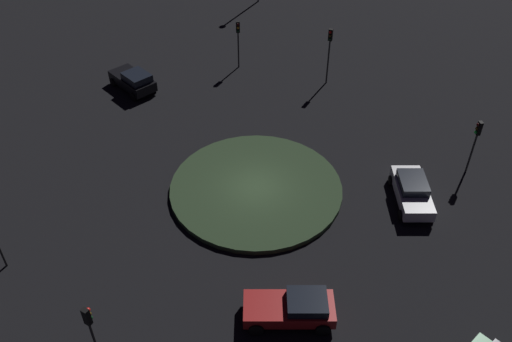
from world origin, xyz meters
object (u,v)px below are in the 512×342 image
Objects in this scene: traffic_light_southwest at (329,46)px; car_red at (292,308)px; traffic_light_northeast at (91,327)px; car_white at (412,191)px; traffic_light_southwest_near at (238,35)px; car_black at (133,80)px; traffic_light_northwest at (476,137)px.

car_red is at bearing 13.73° from traffic_light_southwest.
car_white is at bearing -25.73° from traffic_light_northeast.
traffic_light_northeast reaches higher than car_white.
car_white is 1.13× the size of traffic_light_southwest_near.
traffic_light_northwest is (-13.53, 20.51, 1.90)m from car_black.
traffic_light_southwest is (-12.93, 7.24, 2.37)m from car_black.
car_black is 0.94× the size of traffic_light_southwest.
traffic_light_northeast reaches higher than car_black.
car_white is 5.23m from traffic_light_northwest.
traffic_light_northwest is at bearing 42.43° from traffic_light_southwest_near.
traffic_light_northeast is 1.04× the size of traffic_light_southwest_near.
car_white is 1.06× the size of car_black.
car_white is (-10.72, -2.85, 0.01)m from car_red.
car_red is 1.16× the size of traffic_light_southwest_near.
traffic_light_southwest_near reaches higher than traffic_light_northwest.
traffic_light_southwest is (-4.25, -13.28, 2.42)m from car_white.
car_white is at bearing 28.19° from traffic_light_southwest_near.
car_white is 1.09× the size of traffic_light_northeast.
traffic_light_northwest is at bearing -25.90° from traffic_light_northeast.
traffic_light_northeast reaches higher than car_red.
traffic_light_southwest_near is at bearing -109.12° from car_black.
car_red is at bearing 2.03° from traffic_light_southwest_near.
car_black is at bearing -62.65° from traffic_light_southwest.
car_black is at bearing -71.71° from traffic_light_southwest_near.
car_black is 1.07× the size of traffic_light_southwest_near.
car_black is at bearing -31.16° from traffic_light_northwest.
traffic_light_southwest is 7.32m from traffic_light_southwest_near.
traffic_light_northeast is at bearing -3.35° from traffic_light_southwest.
car_red is 1.03× the size of car_white.
traffic_light_northwest is (-15.58, -2.86, 1.95)m from car_red.
traffic_light_southwest is 1.10× the size of traffic_light_northeast.
traffic_light_northwest is at bearing -156.29° from car_black.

